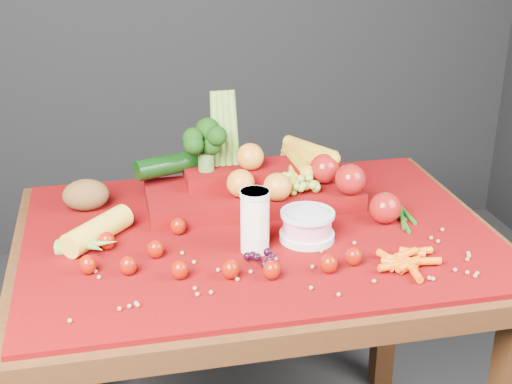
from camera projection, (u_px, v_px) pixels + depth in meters
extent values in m
cube|color=#321E0B|center=(258.00, 245.00, 1.65)|extent=(1.10, 0.80, 0.05)
cube|color=#321E0B|center=(66.00, 327.00, 2.00)|extent=(0.06, 0.06, 0.70)
cube|color=#321E0B|center=(387.00, 289.00, 2.19)|extent=(0.06, 0.06, 0.70)
cube|color=#650308|center=(258.00, 233.00, 1.64)|extent=(1.05, 0.75, 0.01)
cylinder|color=white|center=(255.00, 221.00, 1.52)|extent=(0.06, 0.06, 0.14)
cylinder|color=silver|center=(255.00, 193.00, 1.49)|extent=(0.07, 0.07, 0.01)
cylinder|color=silver|center=(307.00, 236.00, 1.59)|extent=(0.12, 0.12, 0.02)
cylinder|color=pink|center=(307.00, 222.00, 1.58)|extent=(0.11, 0.11, 0.05)
cylinder|color=silver|center=(308.00, 214.00, 1.57)|extent=(0.12, 0.12, 0.01)
ellipsoid|color=#971907|center=(155.00, 249.00, 1.51)|extent=(0.04, 0.04, 0.04)
cone|color=#0B4110|center=(155.00, 241.00, 1.50)|extent=(0.03, 0.03, 0.01)
ellipsoid|color=#971907|center=(128.00, 265.00, 1.44)|extent=(0.04, 0.04, 0.04)
cone|color=#0B4110|center=(127.00, 257.00, 1.43)|extent=(0.03, 0.03, 0.01)
ellipsoid|color=#971907|center=(180.00, 270.00, 1.43)|extent=(0.04, 0.04, 0.04)
cone|color=#0B4110|center=(179.00, 261.00, 1.42)|extent=(0.03, 0.03, 0.01)
ellipsoid|color=#971907|center=(231.00, 269.00, 1.43)|extent=(0.04, 0.04, 0.04)
cone|color=#0B4110|center=(230.00, 261.00, 1.42)|extent=(0.03, 0.03, 0.01)
ellipsoid|color=#971907|center=(272.00, 270.00, 1.42)|extent=(0.04, 0.04, 0.04)
cone|color=#0B4110|center=(272.00, 261.00, 1.42)|extent=(0.03, 0.03, 0.01)
ellipsoid|color=#971907|center=(329.00, 264.00, 1.45)|extent=(0.04, 0.04, 0.04)
cone|color=#0B4110|center=(329.00, 255.00, 1.44)|extent=(0.03, 0.03, 0.01)
ellipsoid|color=#971907|center=(178.00, 226.00, 1.61)|extent=(0.04, 0.04, 0.04)
cone|color=#0B4110|center=(178.00, 218.00, 1.60)|extent=(0.03, 0.03, 0.01)
ellipsoid|color=#971907|center=(107.00, 241.00, 1.54)|extent=(0.04, 0.04, 0.04)
cone|color=#0B4110|center=(106.00, 233.00, 1.53)|extent=(0.03, 0.03, 0.01)
ellipsoid|color=#971907|center=(354.00, 256.00, 1.48)|extent=(0.04, 0.04, 0.04)
cone|color=#0B4110|center=(354.00, 248.00, 1.47)|extent=(0.03, 0.03, 0.01)
ellipsoid|color=#971907|center=(88.00, 265.00, 1.44)|extent=(0.04, 0.04, 0.04)
cone|color=#0B4110|center=(87.00, 256.00, 1.44)|extent=(0.03, 0.03, 0.01)
cylinder|color=gold|center=(98.00, 230.00, 1.57)|extent=(0.16, 0.17, 0.06)
ellipsoid|color=#543D1A|center=(86.00, 195.00, 1.73)|extent=(0.11, 0.08, 0.08)
cube|color=#650308|center=(253.00, 195.00, 1.76)|extent=(0.52, 0.22, 0.04)
cube|color=#650308|center=(241.00, 174.00, 1.79)|extent=(0.28, 0.12, 0.03)
sphere|color=maroon|center=(350.00, 179.00, 1.70)|extent=(0.08, 0.08, 0.08)
sphere|color=maroon|center=(385.00, 208.00, 1.66)|extent=(0.08, 0.08, 0.08)
sphere|color=maroon|center=(324.00, 169.00, 1.77)|extent=(0.08, 0.08, 0.08)
sphere|color=#C55F1E|center=(241.00, 183.00, 1.69)|extent=(0.07, 0.07, 0.07)
sphere|color=#C55F1E|center=(277.00, 187.00, 1.67)|extent=(0.07, 0.07, 0.07)
sphere|color=#C55F1E|center=(250.00, 157.00, 1.76)|extent=(0.07, 0.07, 0.07)
cylinder|color=gold|center=(289.00, 167.00, 1.83)|extent=(0.06, 0.18, 0.04)
cylinder|color=gold|center=(297.00, 161.00, 1.83)|extent=(0.04, 0.18, 0.04)
cylinder|color=gold|center=(304.00, 155.00, 1.83)|extent=(0.08, 0.18, 0.04)
cylinder|color=gold|center=(310.00, 149.00, 1.83)|extent=(0.11, 0.18, 0.04)
cylinder|color=#3F662D|center=(206.00, 161.00, 1.76)|extent=(0.04, 0.04, 0.04)
cylinder|color=olive|center=(215.00, 135.00, 1.78)|extent=(0.03, 0.06, 0.22)
cylinder|color=olive|center=(221.00, 135.00, 1.78)|extent=(0.02, 0.06, 0.22)
cylinder|color=olive|center=(228.00, 134.00, 1.78)|extent=(0.02, 0.06, 0.22)
cylinder|color=olive|center=(234.00, 134.00, 1.79)|extent=(0.03, 0.06, 0.22)
cylinder|color=black|center=(183.00, 162.00, 1.79)|extent=(0.25, 0.13, 0.05)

